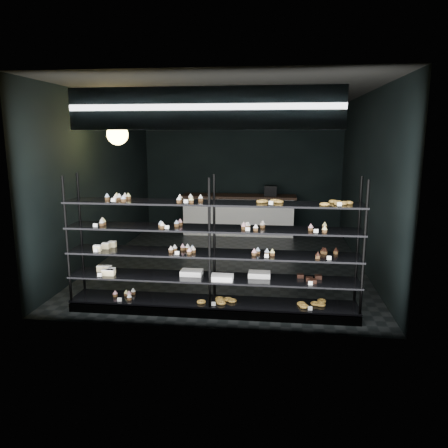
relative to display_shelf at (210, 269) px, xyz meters
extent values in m
cube|color=black|center=(0.00, 2.45, -0.62)|extent=(5.00, 6.00, 0.01)
cube|color=black|center=(0.00, 2.45, 2.57)|extent=(5.00, 6.00, 0.01)
cube|color=black|center=(0.00, 5.45, 0.97)|extent=(5.00, 0.01, 3.20)
cube|color=black|center=(0.00, -0.55, 0.97)|extent=(5.00, 0.01, 3.20)
cube|color=black|center=(-2.50, 2.45, 0.97)|extent=(0.01, 6.00, 3.20)
cube|color=black|center=(2.50, 2.45, 0.97)|extent=(0.01, 6.00, 3.20)
cube|color=black|center=(0.02, 0.00, -0.57)|extent=(4.00, 0.50, 0.12)
cylinder|color=black|center=(-1.95, -0.22, 0.36)|extent=(0.04, 0.04, 1.85)
cylinder|color=black|center=(-1.95, 0.22, 0.36)|extent=(0.04, 0.04, 1.85)
cylinder|color=black|center=(0.02, -0.22, 0.36)|extent=(0.04, 0.04, 1.85)
cylinder|color=black|center=(0.02, 0.22, 0.36)|extent=(0.04, 0.04, 1.85)
cylinder|color=black|center=(1.99, -0.22, 0.36)|extent=(0.04, 0.04, 1.85)
cylinder|color=black|center=(1.99, 0.22, 0.36)|extent=(0.04, 0.04, 1.85)
cube|color=black|center=(0.02, 0.00, -0.48)|extent=(4.00, 0.50, 0.03)
cube|color=black|center=(0.02, 0.00, -0.13)|extent=(4.00, 0.50, 0.02)
cube|color=black|center=(0.02, 0.00, 0.22)|extent=(4.00, 0.50, 0.02)
cube|color=black|center=(0.02, 0.00, 0.57)|extent=(4.00, 0.50, 0.02)
cube|color=black|center=(0.02, 0.00, 0.92)|extent=(4.00, 0.50, 0.02)
cube|color=white|center=(-1.28, -0.18, 0.96)|extent=(0.06, 0.04, 0.06)
cube|color=white|center=(-0.31, -0.18, 0.96)|extent=(0.06, 0.04, 0.06)
cube|color=white|center=(0.84, -0.18, 0.96)|extent=(0.05, 0.04, 0.06)
cube|color=white|center=(1.63, -0.18, 0.96)|extent=(0.06, 0.04, 0.06)
cube|color=white|center=(-1.52, -0.18, 0.61)|extent=(0.06, 0.04, 0.06)
cube|color=white|center=(-0.54, -0.18, 0.61)|extent=(0.05, 0.04, 0.06)
cube|color=white|center=(0.56, -0.18, 0.61)|extent=(0.05, 0.04, 0.06)
cube|color=white|center=(1.41, -0.18, 0.61)|extent=(0.06, 0.04, 0.06)
cube|color=white|center=(-1.52, -0.18, 0.26)|extent=(0.06, 0.04, 0.06)
cube|color=white|center=(-0.41, -0.18, 0.26)|extent=(0.06, 0.04, 0.06)
cube|color=white|center=(0.72, -0.18, 0.26)|extent=(0.05, 0.04, 0.06)
cube|color=white|center=(1.56, -0.18, 0.26)|extent=(0.06, 0.04, 0.06)
cube|color=white|center=(-1.50, -0.18, -0.09)|extent=(0.06, 0.04, 0.06)
cube|color=white|center=(1.35, -0.18, -0.09)|extent=(0.06, 0.04, 0.06)
cube|color=white|center=(-1.25, -0.18, -0.44)|extent=(0.06, 0.04, 0.06)
cube|color=white|center=(0.11, -0.18, -0.44)|extent=(0.05, 0.04, 0.06)
cube|color=white|center=(1.38, -0.18, -0.44)|extent=(0.06, 0.04, 0.06)
cube|color=#0D1442|center=(0.00, -0.47, 2.12)|extent=(3.20, 0.04, 0.45)
cube|color=white|center=(0.00, -0.49, 2.12)|extent=(3.30, 0.02, 0.50)
cylinder|color=black|center=(-1.81, 1.54, 2.27)|extent=(0.01, 0.01, 0.55)
sphere|color=#F4C655|center=(-1.81, 1.54, 1.82)|extent=(0.36, 0.36, 0.36)
cube|color=white|center=(-0.04, 4.95, -0.17)|extent=(2.70, 0.60, 0.92)
cube|color=black|center=(-0.04, 4.95, 0.32)|extent=(2.80, 0.65, 0.06)
cube|color=black|center=(0.73, 4.95, 0.48)|extent=(0.30, 0.30, 0.25)
camera|label=1|loc=(0.88, -5.70, 1.81)|focal=35.00mm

